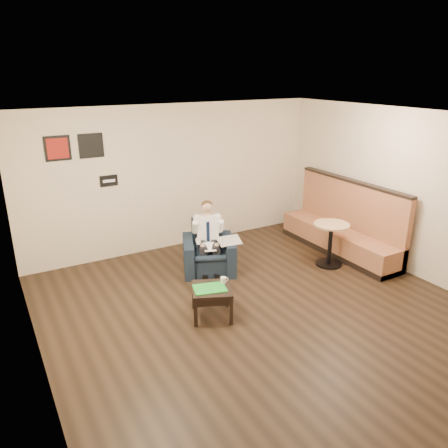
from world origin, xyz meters
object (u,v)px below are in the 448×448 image
armchair (209,248)px  seated_man (209,242)px  coffee_mug (223,280)px  cafe_table (330,244)px  banquette (341,218)px  green_folder (210,288)px  smartphone (214,282)px  side_table (212,302)px

armchair → seated_man: 0.19m
coffee_mug → cafe_table: bearing=10.4°
banquette → seated_man: bearing=170.9°
green_folder → cafe_table: size_ratio=0.57×
armchair → coffee_mug: (-0.47, -1.35, 0.07)m
armchair → green_folder: armchair is taller
smartphone → cafe_table: (2.59, 0.36, -0.06)m
smartphone → seated_man: bearing=98.5°
armchair → cafe_table: armchair is taller
banquette → cafe_table: banquette is taller
green_folder → banquette: banquette is taller
armchair → coffee_mug: size_ratio=9.20×
side_table → cafe_table: bearing=10.4°
armchair → banquette: bearing=11.5°
cafe_table → armchair: bearing=155.8°
seated_man → smartphone: bearing=-91.8°
side_table → green_folder: bearing=-169.5°
smartphone → green_folder: bearing=-104.0°
banquette → cafe_table: bearing=-147.4°
smartphone → banquette: 3.27m
side_table → cafe_table: 2.75m
armchair → banquette: 2.66m
side_table → smartphone: (0.11, 0.13, 0.23)m
side_table → coffee_mug: bearing=10.5°
seated_man → green_folder: size_ratio=2.58×
seated_man → banquette: banquette is taller
coffee_mug → banquette: size_ratio=0.04×
smartphone → side_table: bearing=-97.4°
side_table → banquette: bearing=14.8°
seated_man → banquette: size_ratio=0.43×
banquette → side_table: bearing=-165.2°
green_folder → seated_man: bearing=62.3°
green_folder → armchair: bearing=62.7°
coffee_mug → smartphone: 0.14m
seated_man → cafe_table: (2.05, -0.80, -0.19)m
seated_man → coffee_mug: size_ratio=12.20×
cafe_table → coffee_mug: bearing=-169.6°
coffee_mug → banquette: (3.07, 0.83, 0.19)m
seated_man → green_folder: seated_man is taller
side_table → coffee_mug: 0.35m
coffee_mug → side_table: bearing=-169.5°
seated_man → armchair: bearing=90.0°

